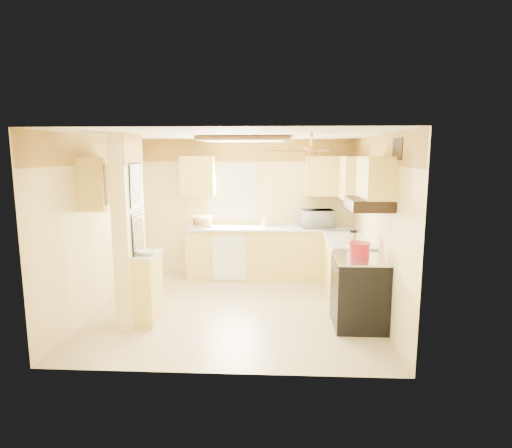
# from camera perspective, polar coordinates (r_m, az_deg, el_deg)

# --- Properties ---
(floor) EXTENTS (4.00, 4.00, 0.00)m
(floor) POSITION_cam_1_polar(r_m,az_deg,el_deg) (6.42, -2.66, -11.12)
(floor) COLOR #C2B186
(floor) RESTS_ON ground
(ceiling) EXTENTS (4.00, 4.00, 0.00)m
(ceiling) POSITION_cam_1_polar(r_m,az_deg,el_deg) (6.02, -2.84, 11.78)
(ceiling) COLOR white
(ceiling) RESTS_ON wall_back
(wall_back) EXTENTS (4.00, 0.00, 4.00)m
(wall_back) POSITION_cam_1_polar(r_m,az_deg,el_deg) (7.97, -1.41, 2.20)
(wall_back) COLOR #F5DD95
(wall_back) RESTS_ON floor
(wall_front) EXTENTS (4.00, 0.00, 4.00)m
(wall_front) POSITION_cam_1_polar(r_m,az_deg,el_deg) (4.25, -5.27, -4.27)
(wall_front) COLOR #F5DD95
(wall_front) RESTS_ON floor
(wall_left) EXTENTS (0.00, 3.80, 3.80)m
(wall_left) POSITION_cam_1_polar(r_m,az_deg,el_deg) (6.60, -20.31, 0.10)
(wall_left) COLOR #F5DD95
(wall_left) RESTS_ON floor
(wall_right) EXTENTS (0.00, 3.80, 3.80)m
(wall_right) POSITION_cam_1_polar(r_m,az_deg,el_deg) (6.22, 15.90, -0.20)
(wall_right) COLOR #F5DD95
(wall_right) RESTS_ON floor
(wallpaper_border) EXTENTS (4.00, 0.02, 0.40)m
(wallpaper_border) POSITION_cam_1_polar(r_m,az_deg,el_deg) (7.88, -1.45, 9.77)
(wallpaper_border) COLOR gold
(wallpaper_border) RESTS_ON wall_back
(partition_column) EXTENTS (0.20, 0.70, 2.50)m
(partition_column) POSITION_cam_1_polar(r_m,az_deg,el_deg) (5.86, -16.55, -0.82)
(partition_column) COLOR #F5DD95
(partition_column) RESTS_ON floor
(partition_ledge) EXTENTS (0.25, 0.55, 0.90)m
(partition_ledge) POSITION_cam_1_polar(r_m,az_deg,el_deg) (5.98, -14.18, -8.42)
(partition_ledge) COLOR #FADC5F
(partition_ledge) RESTS_ON floor
(ledge_top) EXTENTS (0.28, 0.58, 0.04)m
(ledge_top) POSITION_cam_1_polar(r_m,az_deg,el_deg) (5.85, -14.37, -4.03)
(ledge_top) COLOR silver
(ledge_top) RESTS_ON partition_ledge
(lower_cabinets_back) EXTENTS (3.00, 0.60, 0.90)m
(lower_cabinets_back) POSITION_cam_1_polar(r_m,az_deg,el_deg) (7.79, 2.13, -3.95)
(lower_cabinets_back) COLOR #FADC5F
(lower_cabinets_back) RESTS_ON floor
(lower_cabinets_right) EXTENTS (0.60, 1.40, 0.90)m
(lower_cabinets_right) POSITION_cam_1_polar(r_m,az_deg,el_deg) (6.91, 12.06, -5.90)
(lower_cabinets_right) COLOR #FADC5F
(lower_cabinets_right) RESTS_ON floor
(countertop_back) EXTENTS (3.04, 0.64, 0.04)m
(countertop_back) POSITION_cam_1_polar(r_m,az_deg,el_deg) (7.69, 2.15, -0.56)
(countertop_back) COLOR silver
(countertop_back) RESTS_ON lower_cabinets_back
(countertop_right) EXTENTS (0.64, 1.44, 0.04)m
(countertop_right) POSITION_cam_1_polar(r_m,az_deg,el_deg) (6.80, 12.11, -2.08)
(countertop_right) COLOR silver
(countertop_right) RESTS_ON lower_cabinets_right
(dishwasher_panel) EXTENTS (0.58, 0.02, 0.80)m
(dishwasher_panel) POSITION_cam_1_polar(r_m,az_deg,el_deg) (7.54, -3.63, -4.57)
(dishwasher_panel) COLOR white
(dishwasher_panel) RESTS_ON lower_cabinets_back
(window) EXTENTS (0.92, 0.02, 1.02)m
(window) POSITION_cam_1_polar(r_m,az_deg,el_deg) (7.94, -3.22, 4.34)
(window) COLOR white
(window) RESTS_ON wall_back
(upper_cab_back_left) EXTENTS (0.60, 0.35, 0.70)m
(upper_cab_back_left) POSITION_cam_1_polar(r_m,az_deg,el_deg) (7.85, -7.76, 6.40)
(upper_cab_back_left) COLOR #FADC5F
(upper_cab_back_left) RESTS_ON wall_back
(upper_cab_back_right) EXTENTS (0.90, 0.35, 0.70)m
(upper_cab_back_right) POSITION_cam_1_polar(r_m,az_deg,el_deg) (7.78, 10.01, 6.32)
(upper_cab_back_right) COLOR #FADC5F
(upper_cab_back_right) RESTS_ON wall_back
(upper_cab_right) EXTENTS (0.35, 1.00, 0.70)m
(upper_cab_right) POSITION_cam_1_polar(r_m,az_deg,el_deg) (7.35, 12.61, 6.06)
(upper_cab_right) COLOR #FADC5F
(upper_cab_right) RESTS_ON wall_right
(upper_cab_left_wall) EXTENTS (0.35, 0.75, 0.70)m
(upper_cab_left_wall) POSITION_cam_1_polar(r_m,az_deg,el_deg) (6.24, -20.03, 5.16)
(upper_cab_left_wall) COLOR #FADC5F
(upper_cab_left_wall) RESTS_ON wall_left
(upper_cab_over_stove) EXTENTS (0.35, 0.76, 0.52)m
(upper_cab_over_stove) POSITION_cam_1_polar(r_m,az_deg,el_deg) (5.58, 15.72, 5.97)
(upper_cab_over_stove) COLOR #FADC5F
(upper_cab_over_stove) RESTS_ON wall_right
(stove) EXTENTS (0.68, 0.77, 0.92)m
(stove) POSITION_cam_1_polar(r_m,az_deg,el_deg) (5.82, 13.55, -8.78)
(stove) COLOR black
(stove) RESTS_ON floor
(range_hood) EXTENTS (0.50, 0.76, 0.14)m
(range_hood) POSITION_cam_1_polar(r_m,az_deg,el_deg) (5.59, 14.72, 2.62)
(range_hood) COLOR black
(range_hood) RESTS_ON upper_cab_over_stove
(poster_menu) EXTENTS (0.02, 0.42, 0.57)m
(poster_menu) POSITION_cam_1_polar(r_m,az_deg,el_deg) (5.75, -15.78, 5.06)
(poster_menu) COLOR black
(poster_menu) RESTS_ON partition_column
(poster_nashville) EXTENTS (0.02, 0.42, 0.57)m
(poster_nashville) POSITION_cam_1_polar(r_m,az_deg,el_deg) (5.83, -15.50, -1.32)
(poster_nashville) COLOR black
(poster_nashville) RESTS_ON partition_column
(ceiling_light_panel) EXTENTS (1.35, 0.95, 0.06)m
(ceiling_light_panel) POSITION_cam_1_polar(r_m,az_deg,el_deg) (6.50, -1.50, 11.21)
(ceiling_light_panel) COLOR brown
(ceiling_light_panel) RESTS_ON ceiling
(ceiling_fan) EXTENTS (1.15, 1.15, 0.26)m
(ceiling_fan) POSITION_cam_1_polar(r_m,az_deg,el_deg) (5.30, 7.38, 9.72)
(ceiling_fan) COLOR gold
(ceiling_fan) RESTS_ON ceiling
(vent_grate) EXTENTS (0.02, 0.40, 0.25)m
(vent_grate) POSITION_cam_1_polar(r_m,az_deg,el_deg) (5.27, 18.40, 9.48)
(vent_grate) COLOR black
(vent_grate) RESTS_ON wall_right
(microwave) EXTENTS (0.61, 0.45, 0.32)m
(microwave) POSITION_cam_1_polar(r_m,az_deg,el_deg) (7.71, 8.17, 0.72)
(microwave) COLOR white
(microwave) RESTS_ON countertop_back
(bowl) EXTENTS (0.32, 0.32, 0.06)m
(bowl) POSITION_cam_1_polar(r_m,az_deg,el_deg) (5.78, -14.36, -3.70)
(bowl) COLOR white
(bowl) RESTS_ON ledge_top
(dutch_oven) EXTENTS (0.28, 0.28, 0.19)m
(dutch_oven) POSITION_cam_1_polar(r_m,az_deg,el_deg) (5.76, 13.63, -3.31)
(dutch_oven) COLOR #B01825
(dutch_oven) RESTS_ON stove
(kettle) EXTENTS (0.16, 0.16, 0.24)m
(kettle) POSITION_cam_1_polar(r_m,az_deg,el_deg) (6.23, 12.85, -1.92)
(kettle) COLOR silver
(kettle) RESTS_ON countertop_right
(dish_rack) EXTENTS (0.37, 0.29, 0.20)m
(dish_rack) POSITION_cam_1_polar(r_m,az_deg,el_deg) (7.78, -7.20, 0.17)
(dish_rack) COLOR tan
(dish_rack) RESTS_ON countertop_back
(utensil_crock) EXTENTS (0.11, 0.11, 0.22)m
(utensil_crock) POSITION_cam_1_polar(r_m,az_deg,el_deg) (7.77, 1.20, 0.25)
(utensil_crock) COLOR white
(utensil_crock) RESTS_ON countertop_back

